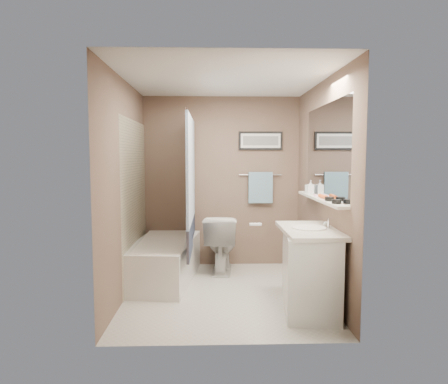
{
  "coord_description": "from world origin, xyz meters",
  "views": [
    {
      "loc": [
        -0.14,
        -4.43,
        1.56
      ],
      "look_at": [
        0.0,
        0.15,
        1.15
      ],
      "focal_mm": 32.0,
      "sensor_mm": 36.0,
      "label": 1
    }
  ],
  "objects_px": {
    "vanity": "(310,271)",
    "toilet": "(221,243)",
    "glass_jar": "(308,189)",
    "soap_bottle": "(311,187)",
    "candle_bowl_near": "(336,202)",
    "hair_brush_front": "(323,196)",
    "bathtub": "(164,261)",
    "candle_bowl_far": "(329,199)"
  },
  "relations": [
    {
      "from": "vanity",
      "to": "soap_bottle",
      "type": "distance_m",
      "value": 1.13
    },
    {
      "from": "glass_jar",
      "to": "soap_bottle",
      "type": "distance_m",
      "value": 0.13
    },
    {
      "from": "candle_bowl_near",
      "to": "candle_bowl_far",
      "type": "distance_m",
      "value": 0.22
    },
    {
      "from": "vanity",
      "to": "candle_bowl_near",
      "type": "bearing_deg",
      "value": -42.56
    },
    {
      "from": "hair_brush_front",
      "to": "bathtub",
      "type": "bearing_deg",
      "value": 156.44
    },
    {
      "from": "candle_bowl_near",
      "to": "hair_brush_front",
      "type": "distance_m",
      "value": 0.46
    },
    {
      "from": "vanity",
      "to": "candle_bowl_near",
      "type": "distance_m",
      "value": 0.79
    },
    {
      "from": "candle_bowl_near",
      "to": "candle_bowl_far",
      "type": "xyz_separation_m",
      "value": [
        0.0,
        0.22,
        0.0
      ]
    },
    {
      "from": "hair_brush_front",
      "to": "glass_jar",
      "type": "height_order",
      "value": "glass_jar"
    },
    {
      "from": "toilet",
      "to": "glass_jar",
      "type": "height_order",
      "value": "glass_jar"
    },
    {
      "from": "toilet",
      "to": "candle_bowl_near",
      "type": "height_order",
      "value": "candle_bowl_near"
    },
    {
      "from": "bathtub",
      "to": "candle_bowl_near",
      "type": "height_order",
      "value": "candle_bowl_near"
    },
    {
      "from": "hair_brush_front",
      "to": "soap_bottle",
      "type": "xyz_separation_m",
      "value": [
        0.0,
        0.53,
        0.06
      ]
    },
    {
      "from": "toilet",
      "to": "hair_brush_front",
      "type": "distance_m",
      "value": 1.74
    },
    {
      "from": "bathtub",
      "to": "hair_brush_front",
      "type": "distance_m",
      "value": 2.14
    },
    {
      "from": "bathtub",
      "to": "candle_bowl_near",
      "type": "bearing_deg",
      "value": -28.09
    },
    {
      "from": "bathtub",
      "to": "candle_bowl_far",
      "type": "bearing_deg",
      "value": -22.94
    },
    {
      "from": "candle_bowl_far",
      "to": "soap_bottle",
      "type": "height_order",
      "value": "soap_bottle"
    },
    {
      "from": "hair_brush_front",
      "to": "candle_bowl_near",
      "type": "bearing_deg",
      "value": -90.0
    },
    {
      "from": "toilet",
      "to": "soap_bottle",
      "type": "height_order",
      "value": "soap_bottle"
    },
    {
      "from": "vanity",
      "to": "soap_bottle",
      "type": "bearing_deg",
      "value": 83.61
    },
    {
      "from": "candle_bowl_far",
      "to": "hair_brush_front",
      "type": "relative_size",
      "value": 0.41
    },
    {
      "from": "bathtub",
      "to": "soap_bottle",
      "type": "bearing_deg",
      "value": -1.17
    },
    {
      "from": "bathtub",
      "to": "hair_brush_front",
      "type": "height_order",
      "value": "hair_brush_front"
    },
    {
      "from": "candle_bowl_far",
      "to": "vanity",
      "type": "bearing_deg",
      "value": -177.7
    },
    {
      "from": "candle_bowl_near",
      "to": "candle_bowl_far",
      "type": "bearing_deg",
      "value": 90.0
    },
    {
      "from": "toilet",
      "to": "vanity",
      "type": "distance_m",
      "value": 1.66
    },
    {
      "from": "toilet",
      "to": "candle_bowl_near",
      "type": "distance_m",
      "value": 2.08
    },
    {
      "from": "toilet",
      "to": "hair_brush_front",
      "type": "relative_size",
      "value": 3.52
    },
    {
      "from": "hair_brush_front",
      "to": "candle_bowl_far",
      "type": "bearing_deg",
      "value": -90.0
    },
    {
      "from": "bathtub",
      "to": "toilet",
      "type": "distance_m",
      "value": 0.84
    },
    {
      "from": "candle_bowl_near",
      "to": "glass_jar",
      "type": "bearing_deg",
      "value": 90.0
    },
    {
      "from": "bathtub",
      "to": "glass_jar",
      "type": "bearing_deg",
      "value": 2.67
    },
    {
      "from": "bathtub",
      "to": "vanity",
      "type": "distance_m",
      "value": 1.9
    },
    {
      "from": "glass_jar",
      "to": "soap_bottle",
      "type": "height_order",
      "value": "soap_bottle"
    },
    {
      "from": "vanity",
      "to": "toilet",
      "type": "bearing_deg",
      "value": 128.65
    },
    {
      "from": "vanity",
      "to": "glass_jar",
      "type": "height_order",
      "value": "glass_jar"
    },
    {
      "from": "candle_bowl_near",
      "to": "hair_brush_front",
      "type": "relative_size",
      "value": 0.41
    },
    {
      "from": "glass_jar",
      "to": "candle_bowl_near",
      "type": "bearing_deg",
      "value": -90.0
    },
    {
      "from": "bathtub",
      "to": "vanity",
      "type": "xyz_separation_m",
      "value": [
        1.6,
        -1.02,
        0.15
      ]
    },
    {
      "from": "candle_bowl_near",
      "to": "glass_jar",
      "type": "height_order",
      "value": "glass_jar"
    },
    {
      "from": "toilet",
      "to": "vanity",
      "type": "relative_size",
      "value": 0.86
    }
  ]
}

